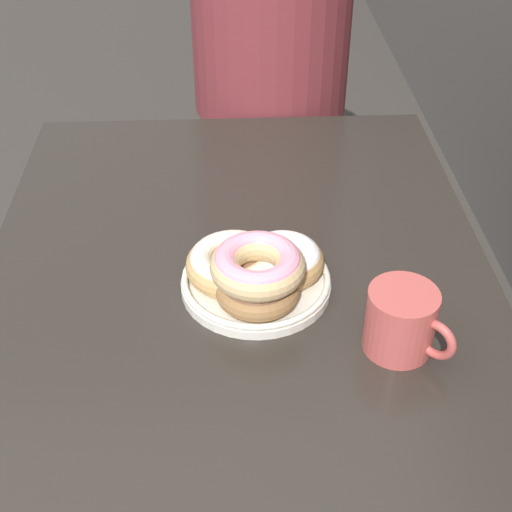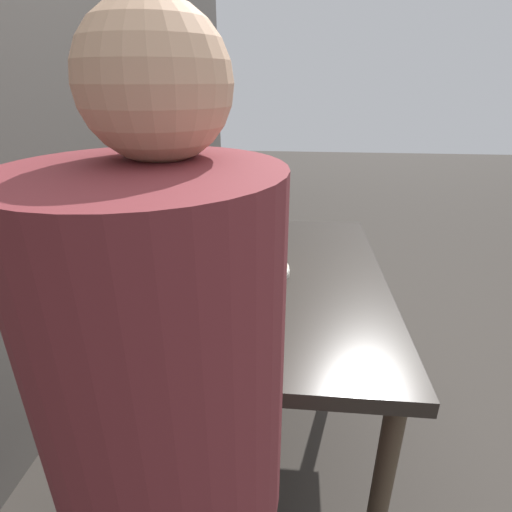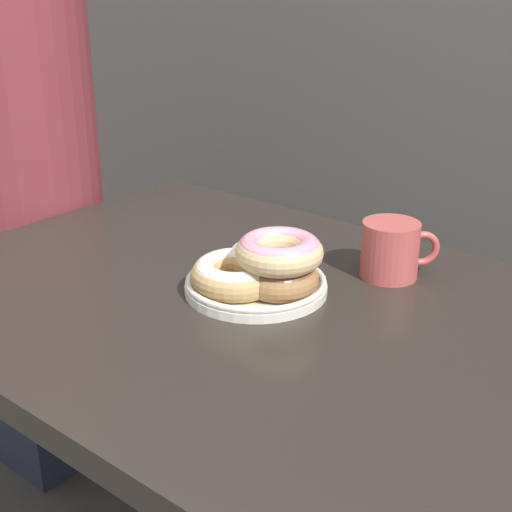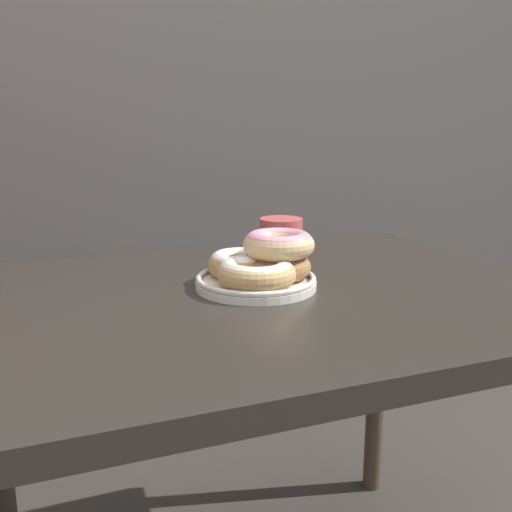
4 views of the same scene
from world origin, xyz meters
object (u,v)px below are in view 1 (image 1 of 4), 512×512
Objects in this scene: donut_plate at (256,270)px; dining_table at (240,326)px; person_figure at (271,64)px; coffee_mug at (402,321)px.

dining_table is at bearing -123.64° from donut_plate.
person_figure reaches higher than dining_table.
dining_table is 0.13m from donut_plate.
person_figure reaches higher than donut_plate.
coffee_mug is at bearing 57.19° from donut_plate.
coffee_mug is at bearing 57.09° from dining_table.
donut_plate is at bearing -122.81° from coffee_mug.
dining_table is 4.23× the size of donut_plate.
person_figure is (-0.76, 0.07, -0.01)m from donut_plate.
dining_table is at bearing -122.91° from coffee_mug.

